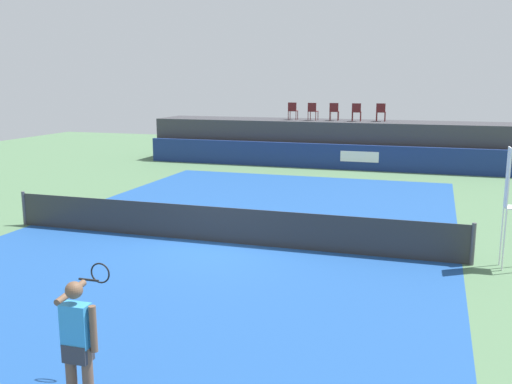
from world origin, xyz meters
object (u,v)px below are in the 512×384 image
spectator_chair_far_left (293,110)px  net_post_near (24,208)px  spectator_chair_far_right (381,111)px  tennis_player (78,342)px  tennis_ball (153,228)px  umpire_chair (511,200)px  spectator_chair_left (313,111)px  net_post_far (473,244)px  spectator_chair_center (334,111)px  spectator_chair_right (357,111)px

spectator_chair_far_left → net_post_near: (-4.34, -15.16, -2.19)m
spectator_chair_far_left → spectator_chair_far_right: same height
tennis_player → tennis_ball: bearing=112.1°
spectator_chair_far_right → net_post_near: size_ratio=0.89×
umpire_chair → tennis_ball: umpire_chair is taller
spectator_chair_left → spectator_chair_far_right: (3.36, 0.32, 0.00)m
spectator_chair_far_left → spectator_chair_left: 1.08m
spectator_chair_left → net_post_far: size_ratio=0.89×
spectator_chair_far_left → umpire_chair: 17.55m
net_post_near → spectator_chair_center: bearing=66.9°
spectator_chair_far_left → tennis_player: spectator_chair_far_left is taller
spectator_chair_far_left → spectator_chair_far_right: size_ratio=1.00×
spectator_chair_far_right → net_post_near: 17.81m
tennis_player → tennis_ball: 9.17m
spectator_chair_left → spectator_chair_far_right: same height
spectator_chair_far_left → spectator_chair_center: size_ratio=1.00×
spectator_chair_far_left → spectator_chair_center: (2.14, 0.02, 0.00)m
spectator_chair_far_left → tennis_player: 23.26m
tennis_ball → tennis_player: bearing=-67.9°
spectator_chair_far_left → tennis_ball: (-0.47, -14.55, -2.66)m
net_post_near → tennis_player: bearing=-47.1°
spectator_chair_center → net_post_far: (5.92, -15.18, -2.19)m
spectator_chair_far_left → spectator_chair_far_right: (4.43, 0.18, 0.00)m
spectator_chair_left → tennis_player: bearing=-85.3°
umpire_chair → net_post_far: bearing=179.6°
spectator_chair_center → tennis_ball: (-2.61, -14.56, -2.66)m
spectator_chair_left → net_post_far: 16.72m
spectator_chair_right → umpire_chair: spectator_chair_right is taller
spectator_chair_left → net_post_near: (-5.42, -15.03, -2.19)m
net_post_far → tennis_ball: (-8.53, 0.61, -0.46)m
tennis_ball → spectator_chair_far_left: bearing=88.1°
net_post_near → tennis_player: size_ratio=0.56×
spectator_chair_far_right → spectator_chair_left: bearing=-174.6°
net_post_far → tennis_ball: net_post_far is taller
spectator_chair_left → net_post_near: 16.12m
spectator_chair_far_right → net_post_far: 15.92m
spectator_chair_far_left → spectator_chair_far_right: bearing=2.4°
umpire_chair → net_post_near: size_ratio=2.76×
spectator_chair_right → net_post_near: size_ratio=0.89×
umpire_chair → tennis_player: (-5.81, -7.84, -0.63)m
spectator_chair_far_left → tennis_ball: spectator_chair_far_left is taller
tennis_ball → spectator_chair_right: bearing=75.5°
spectator_chair_center → tennis_ball: spectator_chair_center is taller
net_post_far → tennis_player: 9.37m
spectator_chair_left → spectator_chair_center: bearing=7.9°
spectator_chair_center → umpire_chair: (6.63, -15.18, -1.11)m
spectator_chair_right → umpire_chair: bearing=-70.0°
spectator_chair_center → net_post_far: bearing=-68.7°
spectator_chair_far_right → umpire_chair: 15.99m
spectator_chair_far_left → net_post_near: size_ratio=0.89×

